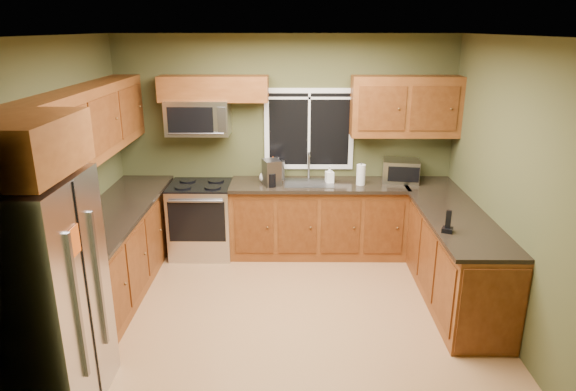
{
  "coord_description": "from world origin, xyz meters",
  "views": [
    {
      "loc": [
        0.1,
        -4.57,
        2.77
      ],
      "look_at": [
        0.05,
        0.35,
        1.15
      ],
      "focal_mm": 32.0,
      "sensor_mm": 36.0,
      "label": 1
    }
  ],
  "objects_px": {
    "range": "(202,219)",
    "soap_bottle_c": "(265,175)",
    "coffee_maker": "(272,173)",
    "toaster_oven": "(401,171)",
    "cordless_phone": "(448,226)",
    "soap_bottle_b": "(330,174)",
    "microwave": "(198,117)",
    "paper_towel_roll": "(361,175)",
    "kettle": "(278,169)",
    "refrigerator": "(39,299)",
    "soap_bottle_a": "(273,169)"
  },
  "relations": [
    {
      "from": "range",
      "to": "soap_bottle_c",
      "type": "bearing_deg",
      "value": 3.9
    },
    {
      "from": "coffee_maker",
      "to": "toaster_oven",
      "type": "bearing_deg",
      "value": 5.79
    },
    {
      "from": "range",
      "to": "coffee_maker",
      "type": "bearing_deg",
      "value": -4.43
    },
    {
      "from": "soap_bottle_c",
      "to": "cordless_phone",
      "type": "height_order",
      "value": "cordless_phone"
    },
    {
      "from": "soap_bottle_b",
      "to": "coffee_maker",
      "type": "bearing_deg",
      "value": -172.02
    },
    {
      "from": "range",
      "to": "microwave",
      "type": "xyz_separation_m",
      "value": [
        -0.0,
        0.14,
        1.26
      ]
    },
    {
      "from": "microwave",
      "to": "paper_towel_roll",
      "type": "xyz_separation_m",
      "value": [
        1.97,
        -0.18,
        -0.66
      ]
    },
    {
      "from": "kettle",
      "to": "toaster_oven",
      "type": "bearing_deg",
      "value": -3.31
    },
    {
      "from": "refrigerator",
      "to": "range",
      "type": "bearing_deg",
      "value": 76.03
    },
    {
      "from": "range",
      "to": "toaster_oven",
      "type": "bearing_deg",
      "value": 2.13
    },
    {
      "from": "cordless_phone",
      "to": "soap_bottle_c",
      "type": "bearing_deg",
      "value": 138.06
    },
    {
      "from": "paper_towel_roll",
      "to": "soap_bottle_b",
      "type": "height_order",
      "value": "paper_towel_roll"
    },
    {
      "from": "soap_bottle_b",
      "to": "cordless_phone",
      "type": "relative_size",
      "value": 0.97
    },
    {
      "from": "coffee_maker",
      "to": "soap_bottle_c",
      "type": "bearing_deg",
      "value": 126.46
    },
    {
      "from": "microwave",
      "to": "soap_bottle_b",
      "type": "bearing_deg",
      "value": -3.78
    },
    {
      "from": "microwave",
      "to": "soap_bottle_c",
      "type": "bearing_deg",
      "value": -5.83
    },
    {
      "from": "refrigerator",
      "to": "toaster_oven",
      "type": "distance_m",
      "value": 4.28
    },
    {
      "from": "soap_bottle_b",
      "to": "toaster_oven",
      "type": "bearing_deg",
      "value": 4.02
    },
    {
      "from": "paper_towel_roll",
      "to": "soap_bottle_a",
      "type": "distance_m",
      "value": 1.09
    },
    {
      "from": "toaster_oven",
      "to": "paper_towel_roll",
      "type": "height_order",
      "value": "paper_towel_roll"
    },
    {
      "from": "microwave",
      "to": "coffee_maker",
      "type": "bearing_deg",
      "value": -12.96
    },
    {
      "from": "refrigerator",
      "to": "soap_bottle_c",
      "type": "relative_size",
      "value": 10.19
    },
    {
      "from": "soap_bottle_c",
      "to": "coffee_maker",
      "type": "bearing_deg",
      "value": -53.54
    },
    {
      "from": "refrigerator",
      "to": "soap_bottle_b",
      "type": "xyz_separation_m",
      "value": [
        2.29,
        2.8,
        0.14
      ]
    },
    {
      "from": "toaster_oven",
      "to": "soap_bottle_b",
      "type": "bearing_deg",
      "value": -175.98
    },
    {
      "from": "microwave",
      "to": "soap_bottle_b",
      "type": "xyz_separation_m",
      "value": [
        1.6,
        -0.11,
        -0.68
      ]
    },
    {
      "from": "kettle",
      "to": "cordless_phone",
      "type": "distance_m",
      "value": 2.39
    },
    {
      "from": "microwave",
      "to": "soap_bottle_c",
      "type": "relative_size",
      "value": 4.3
    },
    {
      "from": "toaster_oven",
      "to": "soap_bottle_b",
      "type": "xyz_separation_m",
      "value": [
        -0.88,
        -0.06,
        -0.03
      ]
    },
    {
      "from": "coffee_maker",
      "to": "soap_bottle_a",
      "type": "distance_m",
      "value": 0.22
    },
    {
      "from": "toaster_oven",
      "to": "soap_bottle_c",
      "type": "relative_size",
      "value": 2.74
    },
    {
      "from": "kettle",
      "to": "soap_bottle_b",
      "type": "xyz_separation_m",
      "value": [
        0.63,
        -0.15,
        -0.03
      ]
    },
    {
      "from": "range",
      "to": "kettle",
      "type": "bearing_deg",
      "value": 10.56
    },
    {
      "from": "toaster_oven",
      "to": "soap_bottle_b",
      "type": "height_order",
      "value": "toaster_oven"
    },
    {
      "from": "toaster_oven",
      "to": "cordless_phone",
      "type": "distance_m",
      "value": 1.66
    },
    {
      "from": "toaster_oven",
      "to": "cordless_phone",
      "type": "bearing_deg",
      "value": -86.05
    },
    {
      "from": "kettle",
      "to": "paper_towel_roll",
      "type": "xyz_separation_m",
      "value": [
        1.01,
        -0.23,
        -0.01
      ]
    },
    {
      "from": "toaster_oven",
      "to": "kettle",
      "type": "xyz_separation_m",
      "value": [
        -1.52,
        0.09,
        -0.0
      ]
    },
    {
      "from": "kettle",
      "to": "soap_bottle_a",
      "type": "xyz_separation_m",
      "value": [
        -0.07,
        -0.03,
        0.01
      ]
    },
    {
      "from": "coffee_maker",
      "to": "soap_bottle_c",
      "type": "distance_m",
      "value": 0.16
    },
    {
      "from": "kettle",
      "to": "cordless_phone",
      "type": "relative_size",
      "value": 1.35
    },
    {
      "from": "soap_bottle_c",
      "to": "range",
      "type": "bearing_deg",
      "value": -176.1
    },
    {
      "from": "soap_bottle_b",
      "to": "refrigerator",
      "type": "bearing_deg",
      "value": -129.28
    },
    {
      "from": "range",
      "to": "soap_bottle_a",
      "type": "distance_m",
      "value": 1.1
    },
    {
      "from": "kettle",
      "to": "soap_bottle_a",
      "type": "relative_size",
      "value": 1.0
    },
    {
      "from": "refrigerator",
      "to": "soap_bottle_a",
      "type": "xyz_separation_m",
      "value": [
        1.59,
        2.92,
        0.19
      ]
    },
    {
      "from": "paper_towel_roll",
      "to": "coffee_maker",
      "type": "bearing_deg",
      "value": -178.87
    },
    {
      "from": "range",
      "to": "toaster_oven",
      "type": "height_order",
      "value": "toaster_oven"
    },
    {
      "from": "microwave",
      "to": "soap_bottle_a",
      "type": "height_order",
      "value": "microwave"
    },
    {
      "from": "soap_bottle_a",
      "to": "soap_bottle_b",
      "type": "distance_m",
      "value": 0.71
    }
  ]
}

